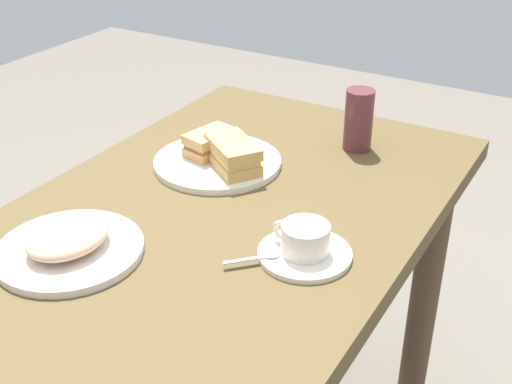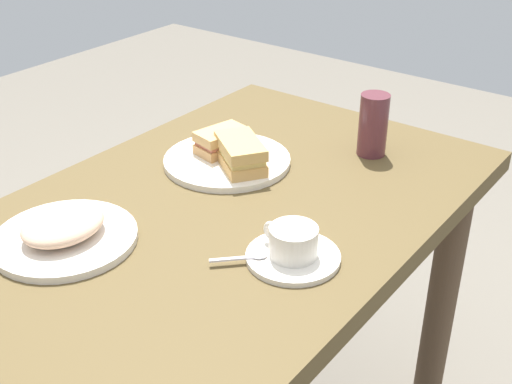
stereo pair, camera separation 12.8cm
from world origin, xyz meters
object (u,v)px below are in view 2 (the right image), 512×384
(sandwich_back, at_px, (241,154))
(coffee_cup, at_px, (293,240))
(sandwich_plate, at_px, (227,161))
(sandwich_front, at_px, (222,141))
(drinking_glass, at_px, (373,125))
(dining_table, at_px, (224,263))
(coffee_saucer, at_px, (293,257))
(side_plate, at_px, (65,238))
(spoon, at_px, (248,257))

(sandwich_back, bearing_deg, coffee_cup, -126.72)
(sandwich_plate, height_order, sandwich_front, sandwich_front)
(coffee_cup, xyz_separation_m, drinking_glass, (0.45, 0.09, 0.03))
(dining_table, height_order, coffee_saucer, coffee_saucer)
(sandwich_plate, xyz_separation_m, side_plate, (-0.41, 0.03, 0.00))
(spoon, height_order, side_plate, spoon)
(coffee_cup, distance_m, spoon, 0.08)
(sandwich_front, distance_m, coffee_cup, 0.42)
(dining_table, distance_m, sandwich_front, 0.28)
(sandwich_plate, height_order, coffee_cup, coffee_cup)
(spoon, relative_size, side_plate, 0.31)
(spoon, xyz_separation_m, side_plate, (-0.14, 0.30, -0.01))
(coffee_saucer, relative_size, side_plate, 0.64)
(sandwich_plate, distance_m, coffee_cup, 0.39)
(dining_table, height_order, spoon, spoon)
(sandwich_plate, relative_size, sandwich_back, 1.78)
(coffee_saucer, distance_m, drinking_glass, 0.46)
(dining_table, distance_m, sandwich_back, 0.23)
(dining_table, xyz_separation_m, spoon, (-0.12, -0.16, 0.15))
(coffee_cup, relative_size, drinking_glass, 0.77)
(sandwich_back, relative_size, coffee_cup, 1.44)
(sandwich_front, bearing_deg, spoon, -134.31)
(dining_table, relative_size, side_plate, 4.55)
(dining_table, relative_size, sandwich_back, 7.46)
(coffee_cup, bearing_deg, dining_table, 72.08)
(sandwich_back, bearing_deg, dining_table, -156.37)
(dining_table, xyz_separation_m, sandwich_plate, (0.15, 0.11, 0.14))
(drinking_glass, bearing_deg, sandwich_front, 130.02)
(spoon, bearing_deg, coffee_cup, -43.50)
(sandwich_back, bearing_deg, coffee_saucer, -126.58)
(coffee_saucer, bearing_deg, dining_table, 72.16)
(side_plate, bearing_deg, sandwich_front, -0.48)
(sandwich_plate, bearing_deg, drinking_glass, -44.21)
(sandwich_front, height_order, drinking_glass, drinking_glass)
(sandwich_back, distance_m, side_plate, 0.41)
(sandwich_plate, distance_m, sandwich_back, 0.06)
(drinking_glass, bearing_deg, side_plate, 158.16)
(coffee_cup, bearing_deg, sandwich_back, 53.28)
(dining_table, relative_size, spoon, 14.66)
(coffee_saucer, xyz_separation_m, coffee_cup, (0.00, 0.00, 0.03))
(coffee_cup, relative_size, spoon, 1.36)
(dining_table, xyz_separation_m, coffee_saucer, (-0.07, -0.21, 0.14))
(coffee_cup, relative_size, side_plate, 0.42)
(sandwich_plate, xyz_separation_m, sandwich_back, (-0.02, -0.05, 0.04))
(dining_table, height_order, side_plate, side_plate)
(dining_table, height_order, coffee_cup, coffee_cup)
(sandwich_plate, distance_m, sandwich_front, 0.05)
(dining_table, height_order, sandwich_plate, sandwich_plate)
(sandwich_front, bearing_deg, sandwich_back, -112.82)
(sandwich_front, height_order, side_plate, sandwich_front)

